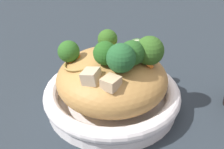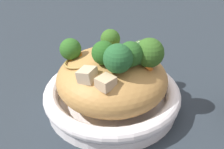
{
  "view_description": "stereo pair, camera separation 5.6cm",
  "coord_description": "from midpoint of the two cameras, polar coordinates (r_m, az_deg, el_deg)",
  "views": [
    {
      "loc": [
        0.09,
        0.47,
        0.38
      ],
      "look_at": [
        0.0,
        0.0,
        0.07
      ],
      "focal_mm": 49.15,
      "sensor_mm": 36.0,
      "label": 1
    },
    {
      "loc": [
        0.03,
        0.48,
        0.38
      ],
      "look_at": [
        0.0,
        0.0,
        0.07
      ],
      "focal_mm": 49.15,
      "sensor_mm": 36.0,
      "label": 2
    }
  ],
  "objects": [
    {
      "name": "broccoli_florets",
      "position": [
        0.53,
        -1.24,
        4.03
      ],
      "size": [
        0.19,
        0.15,
        0.07
      ],
      "color": "#A2C26F",
      "rests_on": "serving_bowl"
    },
    {
      "name": "zucchini_slices",
      "position": [
        0.59,
        1.59,
        4.56
      ],
      "size": [
        0.07,
        0.09,
        0.05
      ],
      "color": "beige",
      "rests_on": "serving_bowl"
    },
    {
      "name": "ground_plane",
      "position": [
        0.61,
        -2.67,
        -6.07
      ],
      "size": [
        3.0,
        3.0,
        0.0
      ],
      "primitive_type": "plane",
      "color": "#272F37"
    },
    {
      "name": "carrot_coins",
      "position": [
        0.56,
        -2.62,
        3.25
      ],
      "size": [
        0.16,
        0.08,
        0.03
      ],
      "color": "orange",
      "rests_on": "serving_bowl"
    },
    {
      "name": "noodle_heap",
      "position": [
        0.57,
        -2.86,
        -0.85
      ],
      "size": [
        0.21,
        0.21,
        0.1
      ],
      "color": "#B68345",
      "rests_on": "serving_bowl"
    },
    {
      "name": "chicken_chunks",
      "position": [
        0.5,
        -5.51,
        -1.01
      ],
      "size": [
        0.07,
        0.06,
        0.03
      ],
      "color": "#D2B289",
      "rests_on": "serving_bowl"
    },
    {
      "name": "serving_bowl",
      "position": [
        0.59,
        -2.73,
        -4.25
      ],
      "size": [
        0.26,
        0.26,
        0.05
      ],
      "color": "white",
      "rests_on": "ground_plane"
    }
  ]
}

